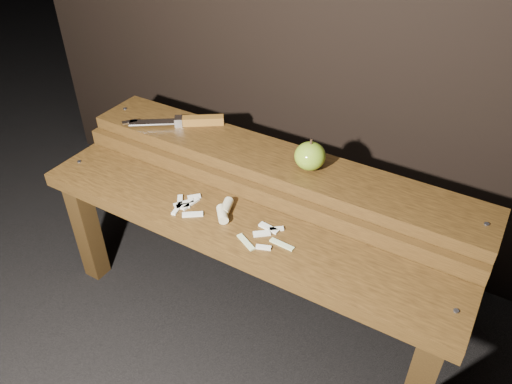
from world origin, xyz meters
The scene contains 6 objects.
ground centered at (0.00, 0.00, 0.00)m, with size 60.00×60.00×0.00m, color black.
bench_front_tier centered at (0.00, -0.06, 0.35)m, with size 1.20×0.20×0.42m.
bench_rear_tier centered at (0.00, 0.17, 0.41)m, with size 1.20×0.21×0.50m.
apple centered at (0.10, 0.17, 0.54)m, with size 0.08×0.08×0.09m.
knife centered at (-0.32, 0.20, 0.51)m, with size 0.27×0.19×0.03m.
apple_scraps centered at (-0.04, -0.04, 0.43)m, with size 0.37×0.13×0.03m.
Camera 1 is at (0.55, -0.86, 1.26)m, focal length 35.00 mm.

